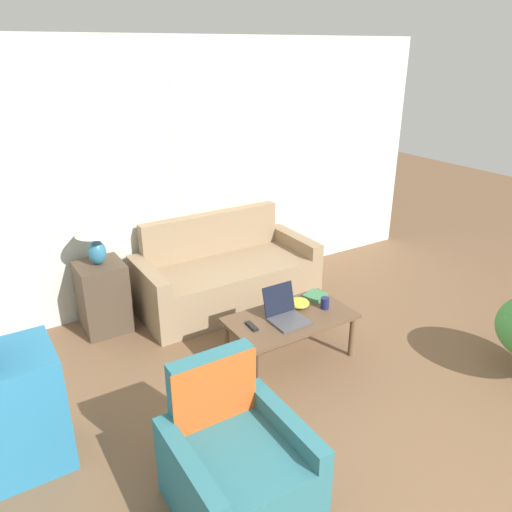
{
  "coord_description": "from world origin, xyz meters",
  "views": [
    {
      "loc": [
        -1.85,
        -0.91,
        2.5
      ],
      "look_at": [
        0.34,
        2.6,
        0.75
      ],
      "focal_mm": 35.0,
      "sensor_mm": 36.0,
      "label": 1
    }
  ],
  "objects": [
    {
      "name": "wall_back",
      "position": [
        -0.0,
        3.66,
        1.31
      ],
      "size": [
        6.35,
        0.06,
        2.6
      ],
      "color": "silver",
      "rests_on": "ground_plane"
    },
    {
      "name": "couch",
      "position": [
        0.36,
        3.24,
        0.28
      ],
      "size": [
        1.83,
        0.82,
        0.9
      ],
      "color": "#937A5B",
      "rests_on": "ground_plane"
    },
    {
      "name": "armchair",
      "position": [
        -0.8,
        0.99,
        0.26
      ],
      "size": [
        0.72,
        0.75,
        0.87
      ],
      "color": "#2D6B75",
      "rests_on": "ground_plane"
    },
    {
      "name": "side_table",
      "position": [
        -0.87,
        3.35,
        0.34
      ],
      "size": [
        0.42,
        0.42,
        0.67
      ],
      "color": "#4C3D2D",
      "rests_on": "ground_plane"
    },
    {
      "name": "table_lamp",
      "position": [
        -0.87,
        3.35,
        0.99
      ],
      "size": [
        0.34,
        0.34,
        0.47
      ],
      "color": "teal",
      "rests_on": "side_table"
    },
    {
      "name": "coffee_table",
      "position": [
        0.32,
        2.03,
        0.37
      ],
      "size": [
        1.05,
        0.59,
        0.41
      ],
      "color": "brown",
      "rests_on": "ground_plane"
    },
    {
      "name": "laptop",
      "position": [
        0.26,
        2.01,
        0.47
      ],
      "size": [
        0.29,
        0.33,
        0.27
      ],
      "color": "#47474C",
      "rests_on": "coffee_table"
    },
    {
      "name": "cup_navy",
      "position": [
        0.66,
        1.99,
        0.46
      ],
      "size": [
        0.07,
        0.07,
        0.1
      ],
      "color": "#191E4C",
      "rests_on": "coffee_table"
    },
    {
      "name": "snack_bowl",
      "position": [
        0.48,
        2.13,
        0.45
      ],
      "size": [
        0.18,
        0.18,
        0.07
      ],
      "color": "gold",
      "rests_on": "coffee_table"
    },
    {
      "name": "book_red",
      "position": [
        0.71,
        2.18,
        0.43
      ],
      "size": [
        0.23,
        0.22,
        0.04
      ],
      "color": "#3D7A4C",
      "rests_on": "coffee_table"
    },
    {
      "name": "tv_remote",
      "position": [
        -0.04,
        2.05,
        0.42
      ],
      "size": [
        0.05,
        0.15,
        0.02
      ],
      "color": "black",
      "rests_on": "coffee_table"
    }
  ]
}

